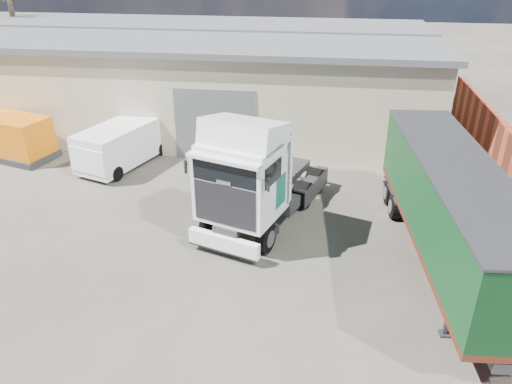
# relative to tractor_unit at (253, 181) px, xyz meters

# --- Properties ---
(ground) EXTENTS (120.00, 120.00, 0.00)m
(ground) POSITION_rel_tractor_unit_xyz_m (-0.84, -3.56, -1.99)
(ground) COLOR #292621
(ground) RESTS_ON ground
(warehouse) EXTENTS (30.60, 12.60, 5.42)m
(warehouse) POSITION_rel_tractor_unit_xyz_m (-6.83, 12.44, 0.68)
(warehouse) COLOR #C0B594
(warehouse) RESTS_ON ground
(tractor_unit) EXTENTS (4.73, 7.38, 4.72)m
(tractor_unit) POSITION_rel_tractor_unit_xyz_m (0.00, 0.00, 0.00)
(tractor_unit) COLOR black
(tractor_unit) RESTS_ON ground
(box_trailer) EXTENTS (3.24, 11.34, 3.72)m
(box_trailer) POSITION_rel_tractor_unit_xyz_m (6.72, -1.40, 0.28)
(box_trailer) COLOR #2D2D30
(box_trailer) RESTS_ON ground
(panel_van) EXTENTS (3.53, 5.39, 2.05)m
(panel_van) POSITION_rel_tractor_unit_xyz_m (-7.23, 5.03, -0.93)
(panel_van) COLOR black
(panel_van) RESTS_ON ground
(orange_skip) EXTENTS (3.87, 2.98, 2.14)m
(orange_skip) POSITION_rel_tractor_unit_xyz_m (-12.73, 5.22, -1.05)
(orange_skip) COLOR #2D2D30
(orange_skip) RESTS_ON ground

